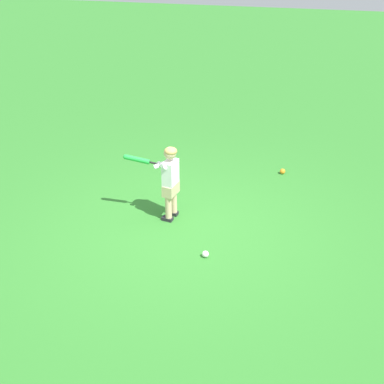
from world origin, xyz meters
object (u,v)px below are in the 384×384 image
object	(u,v)px
play_ball_far_left	(175,186)
play_ball_center_lawn	(283,171)
child_batter	(168,176)
play_ball_far_right	(205,254)

from	to	relation	value
play_ball_far_left	play_ball_center_lawn	size ratio (longest dim) A/B	0.92
child_batter	play_ball_far_left	distance (m)	1.06
play_ball_far_right	child_batter	bearing A→B (deg)	-139.10
child_batter	play_ball_far_left	xyz separation A→B (m)	(-0.85, -0.15, -0.61)
child_batter	play_ball_far_right	xyz separation A→B (m)	(0.81, 0.71, -0.61)
play_ball_far_left	play_ball_center_lawn	bearing A→B (deg)	120.76
child_batter	play_ball_center_lawn	distance (m)	2.37
play_ball_far_left	play_ball_far_right	world-z (taller)	play_ball_far_right
play_ball_center_lawn	child_batter	bearing A→B (deg)	-38.51
play_ball_far_right	play_ball_far_left	bearing A→B (deg)	-152.74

